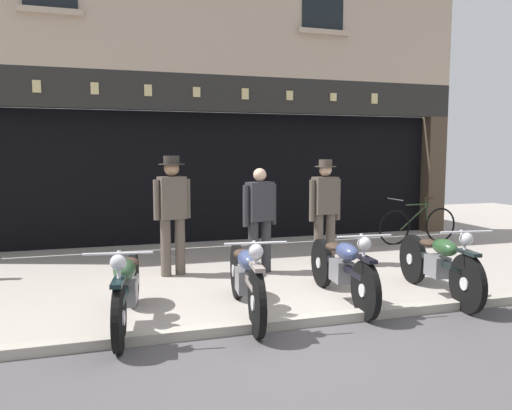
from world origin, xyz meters
TOP-DOWN VIEW (x-y plane):
  - ground at (0.00, -0.98)m, footprint 23.40×22.00m
  - shop_facade at (0.00, 6.98)m, footprint 11.70×4.42m
  - motorcycle_left at (-1.59, 0.60)m, footprint 0.62×2.02m
  - motorcycle_center_left at (-0.31, 0.58)m, footprint 0.62×2.04m
  - motorcycle_center at (0.94, 0.73)m, footprint 0.62×2.03m
  - motorcycle_center_right at (2.18, 0.57)m, footprint 0.62×1.99m
  - salesman_left at (-0.83, 2.65)m, footprint 0.55×0.37m
  - shopkeeper_center at (0.43, 2.42)m, footprint 0.55×0.30m
  - salesman_right at (1.60, 2.64)m, footprint 0.56×0.34m
  - advert_board_near at (2.67, 5.40)m, footprint 0.79×0.03m
  - advert_board_far at (3.71, 5.40)m, footprint 0.70×0.03m
  - leaning_bicycle at (4.22, 3.88)m, footprint 1.80×0.50m

SIDE VIEW (x-z plane):
  - ground at x=0.00m, z-range -0.13..0.05m
  - leaning_bicycle at x=4.22m, z-range -0.10..0.85m
  - motorcycle_left at x=-1.59m, z-range -0.03..0.87m
  - motorcycle_center at x=0.94m, z-range -0.04..0.89m
  - motorcycle_center_right at x=2.18m, z-range -0.03..0.90m
  - motorcycle_center_left at x=-0.31m, z-range -0.03..0.90m
  - shopkeeper_center at x=0.43m, z-range 0.08..1.65m
  - salesman_right at x=1.60m, z-range 0.09..1.78m
  - salesman_left at x=-0.83m, z-range 0.11..1.86m
  - advert_board_far at x=3.71m, z-range 1.28..2.26m
  - advert_board_near at x=2.67m, z-range 1.22..2.34m
  - shop_facade at x=0.00m, z-range -1.59..5.16m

